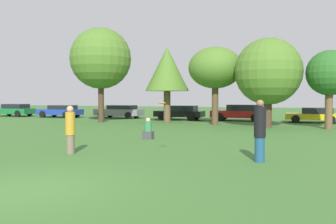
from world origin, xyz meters
The scene contains 16 objects.
ground_plane centered at (0.00, 0.00, 0.00)m, with size 120.00×120.00×0.00m, color #3D6B2D.
person_thrower centered at (-1.92, 4.57, 0.87)m, with size 0.35×0.35×1.73m.
person_catcher centered at (4.66, 4.99, 0.99)m, with size 0.37×0.37×1.96m.
frisbee centered at (1.38, 5.10, 1.84)m, with size 0.27×0.27×0.06m.
bystander_sitting centered at (-0.86, 9.59, 0.41)m, with size 0.48×0.40×1.02m.
tree_0 centered at (-8.37, 18.75, 5.01)m, with size 4.79×4.79×7.43m.
tree_1 centered at (-3.37, 20.26, 4.14)m, with size 3.44×3.44×5.91m.
tree_2 centered at (0.69, 18.92, 4.05)m, with size 3.84×3.84×5.57m.
tree_3 centered at (4.38, 17.89, 3.67)m, with size 4.39×4.39×5.88m.
tree_4 centered at (8.06, 17.79, 3.47)m, with size 2.82×2.82×4.93m.
parked_car_green centered at (-20.76, 23.28, 0.67)m, with size 4.33×1.96×1.27m.
parked_car_blue centered at (-15.18, 23.20, 0.64)m, with size 4.38×2.09×1.19m.
parked_car_grey centered at (-9.31, 24.05, 0.65)m, with size 4.61×2.02×1.21m.
parked_car_black centered at (-3.18, 23.44, 0.66)m, with size 4.28×2.12×1.24m.
parked_car_red centered at (1.90, 23.74, 0.70)m, with size 4.62×2.00×1.35m.
parked_car_yellow centered at (7.64, 23.37, 0.62)m, with size 4.09×2.21×1.17m.
Camera 1 is at (5.35, -6.54, 2.08)m, focal length 38.30 mm.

